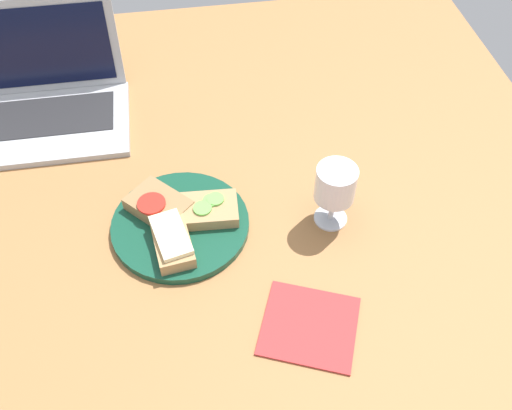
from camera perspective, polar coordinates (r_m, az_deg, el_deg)
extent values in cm
cube|color=#9E6B3D|center=(106.64, -3.63, -0.79)|extent=(140.00, 140.00, 3.00)
cylinder|color=#144733|center=(102.71, -7.56, -1.96)|extent=(24.58, 24.58, 1.45)
cube|color=#937047|center=(103.84, -9.71, 0.14)|extent=(12.89, 12.99, 2.53)
cylinder|color=red|center=(102.04, -10.42, 0.14)|extent=(5.04, 5.04, 0.50)
cube|color=#A88456|center=(98.19, -8.40, -3.57)|extent=(7.50, 12.30, 2.49)
cube|color=#F4EAB7|center=(96.85, -8.51, -2.96)|extent=(7.21, 10.77, 0.90)
cube|color=#A88456|center=(101.90, -4.89, -0.50)|extent=(11.27, 8.01, 2.31)
cylinder|color=#6BB74C|center=(100.44, -5.37, -0.32)|extent=(3.28, 3.28, 0.43)
cylinder|color=#6BB74C|center=(101.63, -4.08, 0.60)|extent=(3.07, 3.07, 0.45)
cylinder|color=#6BB74C|center=(101.58, -4.51, 0.47)|extent=(3.01, 3.01, 0.31)
cylinder|color=white|center=(104.31, 7.44, -1.31)|extent=(6.00, 6.00, 0.40)
cylinder|color=white|center=(101.96, 7.61, -0.21)|extent=(1.05, 1.05, 5.76)
cylinder|color=white|center=(97.42, 7.98, 2.11)|extent=(7.08, 7.08, 6.45)
cylinder|color=white|center=(97.90, 7.94, 1.85)|extent=(6.52, 6.52, 5.14)
cube|color=#ADAFB5|center=(128.01, -20.43, 7.42)|extent=(35.19, 22.73, 1.32)
cube|color=#232326|center=(129.09, -20.45, 8.27)|extent=(28.85, 12.50, 0.16)
cube|color=#ADAFB5|center=(132.55, -21.22, 14.59)|extent=(34.48, 4.83, 19.74)
cube|color=black|center=(132.14, -21.24, 14.46)|extent=(30.96, 3.56, 16.48)
cube|color=#B23333|center=(91.64, 5.36, -11.93)|extent=(18.64, 18.03, 0.40)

